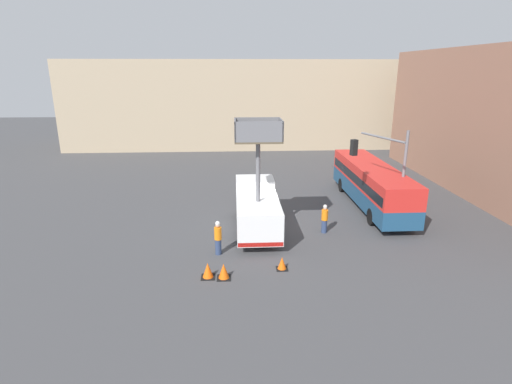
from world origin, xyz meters
The scene contains 10 objects.
ground_plane centered at (0.00, 0.00, 0.00)m, with size 120.00×120.00×0.00m, color #424244.
building_backdrop_far centered at (0.00, 28.28, 5.15)m, with size 44.00×10.00×10.29m.
utility_truck centered at (-0.85, -0.64, 1.55)m, with size 2.51×6.78×6.72m.
city_bus centered at (7.34, 3.31, 1.73)m, with size 2.44×11.42×2.92m.
traffic_light_pole centered at (6.87, -0.17, 3.95)m, with size 3.89×3.63×5.76m.
road_worker_near_truck centered at (-3.04, -3.83, 0.92)m, with size 0.38×0.38×1.84m.
road_worker_directing centered at (3.09, -1.28, 0.86)m, with size 0.38×0.38×1.74m.
traffic_cone_near_truck centered at (0.08, -5.63, 0.29)m, with size 0.55×0.55×0.63m.
traffic_cone_mid_road centered at (-2.70, -6.35, 0.34)m, with size 0.64×0.64×0.73m.
traffic_cone_far_side centered at (-3.44, -6.24, 0.34)m, with size 0.64×0.64×0.73m.
Camera 1 is at (-2.12, -22.85, 9.25)m, focal length 28.00 mm.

